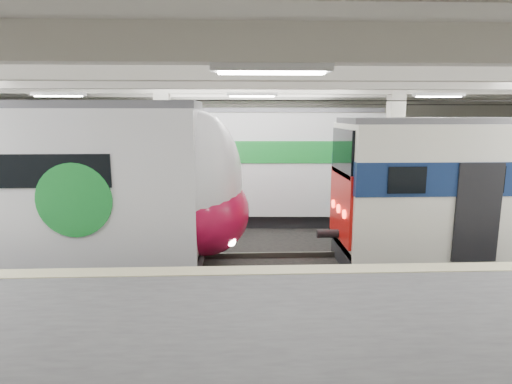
{
  "coord_description": "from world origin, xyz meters",
  "views": [
    {
      "loc": [
        -0.44,
        -11.79,
        4.37
      ],
      "look_at": [
        0.08,
        1.0,
        2.0
      ],
      "focal_mm": 30.0,
      "sensor_mm": 36.0,
      "label": 1
    }
  ],
  "objects": [
    {
      "name": "modern_emu",
      "position": [
        -6.83,
        -0.0,
        2.3
      ],
      "size": [
        14.62,
        3.02,
        4.68
      ],
      "color": "white",
      "rests_on": "ground"
    },
    {
      "name": "station_hall",
      "position": [
        0.0,
        -1.74,
        3.24
      ],
      "size": [
        36.0,
        24.0,
        5.75
      ],
      "color": "black",
      "rests_on": "ground"
    },
    {
      "name": "far_train",
      "position": [
        -2.12,
        5.5,
        2.35
      ],
      "size": [
        14.45,
        3.59,
        4.56
      ],
      "rotation": [
        0.0,
        0.0,
        -0.05
      ],
      "color": "white",
      "rests_on": "ground"
    }
  ]
}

